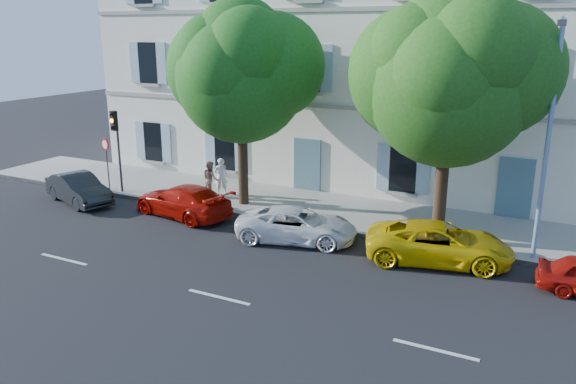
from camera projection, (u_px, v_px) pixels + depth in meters
The scene contains 15 objects.
ground at pixel (284, 249), 19.08m from camera, with size 90.00×90.00×0.00m, color black.
sidewalk at pixel (333, 211), 22.89m from camera, with size 36.00×4.50×0.15m, color #A09E96.
kerb at pixel (312, 227), 21.02m from camera, with size 36.00×0.16×0.16m, color #9E998E.
building at pixel (383, 56), 26.18m from camera, with size 28.00×7.00×12.00m, color white.
car_dark_sedan at pixel (79, 189), 24.04m from camera, with size 1.34×3.83×1.26m, color black.
car_red_coupe at pixel (183, 201), 22.31m from camera, with size 1.79×4.41×1.28m, color #A30D04.
car_white_coupe at pixel (297, 225), 19.70m from camera, with size 1.94×4.22×1.17m, color white.
car_yellow_supercar at pixel (439, 243), 17.87m from camera, with size 2.12×4.60×1.28m, color #DFBB09.
tree_left at pixel (241, 78), 22.22m from camera, with size 5.21×5.21×8.07m.
tree_right at pixel (449, 86), 18.11m from camera, with size 5.36×5.36×8.25m.
traffic_light at pixel (116, 134), 24.54m from camera, with size 0.33×0.41×3.66m.
road_sign at pixel (106, 153), 25.25m from camera, with size 0.54×0.17×2.37m.
street_lamp at pixel (549, 129), 16.68m from camera, with size 0.24×1.57×7.39m.
pedestrian_a at pixel (221, 176), 24.74m from camera, with size 0.60×0.39×1.64m, color white.
pedestrian_b at pixel (210, 179), 24.46m from camera, with size 0.76×0.60×1.57m, color tan.
Camera 1 is at (8.09, -15.85, 7.17)m, focal length 35.00 mm.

